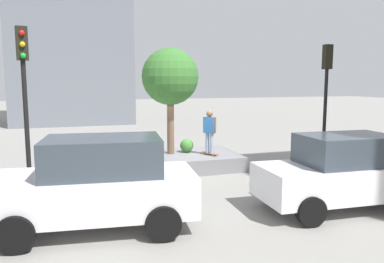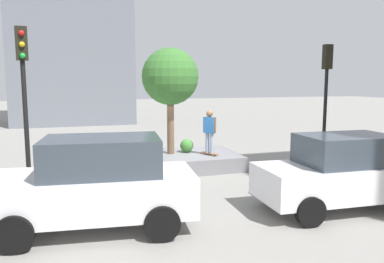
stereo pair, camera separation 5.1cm
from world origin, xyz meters
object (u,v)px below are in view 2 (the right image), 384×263
object	(u,v)px
pedestrian_crossing	(327,154)
skateboarder	(209,129)
traffic_light_corner	(24,88)
skateboard	(209,153)
plaza_tree	(170,77)
sedan_parked	(96,183)
traffic_light_median	(326,88)
police_car	(340,172)
planter_ledge	(192,161)

from	to	relation	value
pedestrian_crossing	skateboarder	bearing A→B (deg)	-45.63
skateboarder	pedestrian_crossing	distance (m)	4.45
traffic_light_corner	skateboard	bearing A→B (deg)	-153.97
pedestrian_crossing	plaza_tree	bearing A→B (deg)	-41.07
skateboard	traffic_light_corner	xyz separation A→B (m)	(6.27, 3.06, 2.65)
skateboard	traffic_light_corner	size ratio (longest dim) A/B	0.17
traffic_light_corner	pedestrian_crossing	distance (m)	9.62
plaza_tree	traffic_light_corner	size ratio (longest dim) A/B	0.87
sedan_parked	pedestrian_crossing	size ratio (longest dim) A/B	2.77
skateboarder	sedan_parked	bearing A→B (deg)	46.63
plaza_tree	pedestrian_crossing	distance (m)	6.47
skateboarder	traffic_light_median	xyz separation A→B (m)	(-3.46, 2.45, 1.59)
plaza_tree	sedan_parked	size ratio (longest dim) A/B	0.86
skateboarder	traffic_light_corner	distance (m)	7.17
plaza_tree	pedestrian_crossing	world-z (taller)	plaza_tree
traffic_light_median	plaza_tree	bearing A→B (deg)	-33.35
skateboarder	traffic_light_median	world-z (taller)	traffic_light_median
plaza_tree	police_car	size ratio (longest dim) A/B	0.94
police_car	skateboarder	bearing A→B (deg)	-72.47
plaza_tree	police_car	world-z (taller)	plaza_tree
planter_ledge	sedan_parked	bearing A→B (deg)	52.86
sedan_parked	traffic_light_corner	distance (m)	3.29
skateboarder	police_car	xyz separation A→B (m)	(-1.74, 5.50, -0.59)
skateboarder	pedestrian_crossing	world-z (taller)	skateboarder
traffic_light_median	pedestrian_crossing	size ratio (longest dim) A/B	2.68
skateboard	pedestrian_crossing	bearing A→B (deg)	134.37
sedan_parked	police_car	bearing A→B (deg)	174.86
traffic_light_corner	pedestrian_crossing	bearing A→B (deg)	179.43
traffic_light_median	sedan_parked	bearing A→B (deg)	16.96
pedestrian_crossing	police_car	bearing A→B (deg)	60.05
planter_ledge	traffic_light_median	world-z (taller)	traffic_light_median
planter_ledge	traffic_light_corner	xyz separation A→B (m)	(5.69, 3.52, 3.00)
plaza_tree	traffic_light_median	size ratio (longest dim) A/B	0.89
planter_ledge	plaza_tree	size ratio (longest dim) A/B	0.86
skateboard	traffic_light_median	bearing A→B (deg)	144.73
traffic_light_corner	pedestrian_crossing	xyz separation A→B (m)	(-9.35, 0.09, -2.26)
planter_ledge	skateboard	bearing A→B (deg)	141.37
planter_ledge	traffic_light_corner	world-z (taller)	traffic_light_corner
traffic_light_corner	traffic_light_median	world-z (taller)	traffic_light_corner
skateboarder	sedan_parked	distance (m)	6.79
planter_ledge	pedestrian_crossing	distance (m)	5.19
pedestrian_crossing	traffic_light_corner	bearing A→B (deg)	-0.57
plaza_tree	skateboard	size ratio (longest dim) A/B	5.23
skateboard	traffic_light_corner	world-z (taller)	traffic_light_corner
planter_ledge	sedan_parked	world-z (taller)	sedan_parked
police_car	traffic_light_median	world-z (taller)	traffic_light_median
skateboard	traffic_light_median	world-z (taller)	traffic_light_median
skateboard	sedan_parked	size ratio (longest dim) A/B	0.16
skateboarder	traffic_light_corner	xyz separation A→B (m)	(6.27, 3.06, 1.65)
police_car	traffic_light_corner	distance (m)	8.66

